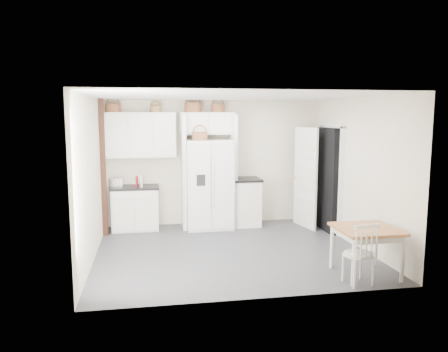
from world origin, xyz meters
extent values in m
plane|color=#3C3C40|center=(0.00, 0.00, 0.00)|extent=(4.50, 4.50, 0.00)
plane|color=white|center=(0.00, 0.00, 2.60)|extent=(4.50, 4.50, 0.00)
plane|color=silver|center=(0.00, 2.00, 1.30)|extent=(4.50, 0.00, 4.50)
plane|color=silver|center=(-2.25, 0.00, 1.30)|extent=(0.00, 4.00, 4.00)
plane|color=silver|center=(2.25, 0.00, 1.30)|extent=(0.00, 4.00, 4.00)
cube|color=white|center=(-0.15, 1.62, 0.90)|extent=(0.93, 0.75, 1.80)
cube|color=white|center=(-1.64, 1.70, 0.42)|extent=(0.91, 0.58, 0.84)
cube|color=white|center=(0.64, 1.70, 0.47)|extent=(0.54, 0.65, 0.95)
cube|color=#98582E|center=(1.70, -1.45, 0.35)|extent=(0.84, 0.84, 0.70)
cube|color=white|center=(1.44, -1.75, 0.42)|extent=(0.45, 0.42, 0.84)
cube|color=black|center=(-1.64, 1.70, 0.86)|extent=(0.95, 0.61, 0.04)
cube|color=black|center=(0.64, 1.70, 0.97)|extent=(0.58, 0.69, 0.04)
cube|color=silver|center=(-2.00, 1.66, 0.97)|extent=(0.28, 0.18, 0.18)
cube|color=maroon|center=(-1.59, 1.62, 0.99)|extent=(0.05, 0.15, 0.21)
cube|color=beige|center=(-1.50, 1.62, 1.01)|extent=(0.05, 0.17, 0.25)
cylinder|color=brown|center=(-2.02, 1.83, 2.43)|extent=(0.29, 0.29, 0.16)
cylinder|color=brown|center=(-1.19, 1.83, 2.41)|extent=(0.22, 0.22, 0.13)
cylinder|color=brown|center=(-0.44, 1.83, 2.45)|extent=(0.35, 0.35, 0.19)
cylinder|color=brown|center=(0.07, 1.83, 2.43)|extent=(0.28, 0.28, 0.16)
cylinder|color=brown|center=(-0.35, 1.52, 1.88)|extent=(0.31, 0.31, 0.16)
cube|color=white|center=(-1.50, 1.83, 1.90)|extent=(1.40, 0.34, 0.90)
cube|color=white|center=(-0.15, 1.83, 2.12)|extent=(1.12, 0.34, 0.45)
cube|color=white|center=(-0.66, 1.70, 1.15)|extent=(0.08, 0.60, 2.30)
cube|color=white|center=(0.36, 1.70, 1.15)|extent=(0.08, 0.60, 2.30)
cube|color=#3C1E12|center=(-2.20, 1.35, 1.30)|extent=(0.09, 0.09, 2.60)
cube|color=black|center=(2.16, 1.00, 1.02)|extent=(0.18, 0.85, 2.05)
cube|color=white|center=(1.80, 1.33, 1.02)|extent=(0.21, 0.79, 2.05)
camera|label=1|loc=(-1.35, -7.08, 2.30)|focal=35.00mm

